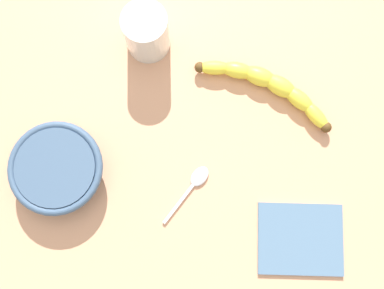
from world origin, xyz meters
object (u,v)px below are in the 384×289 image
banana (268,85)px  smoothie_glass (147,33)px  teaspoon (197,180)px  ceramic_bowl (58,169)px

banana → smoothie_glass: 21.53cm
banana → teaspoon: 19.40cm
smoothie_glass → teaspoon: (-19.30, -15.48, -4.06)cm
banana → smoothie_glass: (0.83, 21.32, 2.93)cm
smoothie_glass → teaspoon: smoothie_glass is taller
ceramic_bowl → teaspoon: (5.96, -21.10, -2.50)cm
banana → teaspoon: (-18.46, 5.84, -1.13)cm
banana → smoothie_glass: smoothie_glass is taller
ceramic_bowl → banana: bearing=-47.8°
smoothie_glass → banana: bearing=-92.2°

